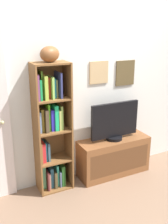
% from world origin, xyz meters
% --- Properties ---
extents(ground, '(5.20, 5.20, 0.04)m').
position_xyz_m(ground, '(0.00, 0.00, -0.02)').
color(ground, '#81644F').
extents(back_wall, '(4.80, 0.08, 2.31)m').
position_xyz_m(back_wall, '(0.00, 1.13, 1.16)').
color(back_wall, silver).
rests_on(back_wall, ground).
extents(bookshelf, '(0.42, 0.28, 1.60)m').
position_xyz_m(bookshelf, '(-0.62, 0.99, 0.78)').
color(bookshelf, brown).
rests_on(bookshelf, ground).
extents(football, '(0.29, 0.26, 0.17)m').
position_xyz_m(football, '(-0.59, 0.96, 1.68)').
color(football, brown).
rests_on(football, bookshelf).
extents(tv_stand, '(1.00, 0.34, 0.52)m').
position_xyz_m(tv_stand, '(0.26, 0.92, 0.26)').
color(tv_stand, brown).
rests_on(tv_stand, ground).
extents(television, '(0.69, 0.22, 0.51)m').
position_xyz_m(television, '(0.26, 0.93, 0.77)').
color(television, black).
rests_on(television, tv_stand).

